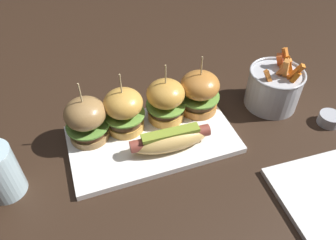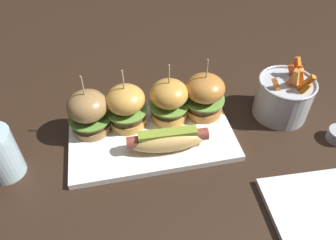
% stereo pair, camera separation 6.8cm
% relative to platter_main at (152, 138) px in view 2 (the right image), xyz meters
% --- Properties ---
extents(ground_plane, '(3.00, 3.00, 0.00)m').
position_rel_platter_main_xyz_m(ground_plane, '(0.00, 0.00, -0.01)').
color(ground_plane, black).
extents(platter_main, '(0.35, 0.19, 0.01)m').
position_rel_platter_main_xyz_m(platter_main, '(0.00, 0.00, 0.00)').
color(platter_main, white).
rests_on(platter_main, ground).
extents(hot_dog, '(0.17, 0.06, 0.05)m').
position_rel_platter_main_xyz_m(hot_dog, '(0.03, -0.04, 0.03)').
color(hot_dog, '#DBB061').
rests_on(hot_dog, platter_main).
extents(slider_far_left, '(0.09, 0.09, 0.14)m').
position_rel_platter_main_xyz_m(slider_far_left, '(-0.13, 0.05, 0.06)').
color(slider_far_left, olive).
rests_on(slider_far_left, platter_main).
extents(slider_center_left, '(0.09, 0.09, 0.14)m').
position_rel_platter_main_xyz_m(slider_center_left, '(-0.05, 0.05, 0.06)').
color(slider_center_left, gold).
rests_on(slider_center_left, platter_main).
extents(slider_center_right, '(0.09, 0.09, 0.14)m').
position_rel_platter_main_xyz_m(slider_center_right, '(0.05, 0.05, 0.06)').
color(slider_center_right, gold).
rests_on(slider_center_right, platter_main).
extents(slider_far_right, '(0.09, 0.09, 0.14)m').
position_rel_platter_main_xyz_m(slider_far_right, '(0.13, 0.05, 0.06)').
color(slider_far_right, '#BB7632').
rests_on(slider_far_right, platter_main).
extents(fries_bucket, '(0.13, 0.13, 0.14)m').
position_rel_platter_main_xyz_m(fries_bucket, '(0.31, 0.03, 0.04)').
color(fries_bucket, '#B7BABF').
rests_on(fries_bucket, ground).
extents(side_plate, '(0.18, 0.18, 0.01)m').
position_rel_platter_main_xyz_m(side_plate, '(0.26, -0.24, -0.00)').
color(side_plate, white).
rests_on(side_plate, ground).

